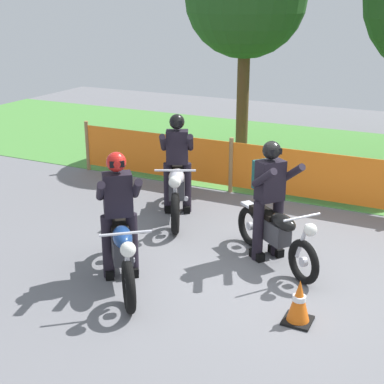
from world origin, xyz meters
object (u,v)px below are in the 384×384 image
motorcycle_third (122,250)px  rider_lead (269,194)px  motorcycle_trailing (177,188)px  traffic_cone (299,302)px  motorcycle_lead (276,234)px  rider_third (118,208)px  rider_trailing (177,160)px

motorcycle_third → rider_lead: bearing=98.5°
motorcycle_trailing → traffic_cone: motorcycle_trailing is taller
rider_lead → traffic_cone: size_ratio=3.19×
motorcycle_lead → rider_lead: 0.56m
motorcycle_lead → motorcycle_trailing: motorcycle_trailing is taller
motorcycle_third → rider_third: bearing=-179.5°
rider_third → rider_trailing: bearing=150.2°
motorcycle_third → rider_trailing: bearing=152.7°
rider_trailing → rider_third: (0.38, -2.36, 0.03)m
motorcycle_third → traffic_cone: size_ratio=3.12×
motorcycle_lead → motorcycle_third: 2.11m
motorcycle_lead → motorcycle_third: bearing=-100.1°
motorcycle_third → traffic_cone: bearing=53.6°
rider_third → traffic_cone: 2.51m
rider_third → traffic_cone: size_ratio=3.19×
traffic_cone → motorcycle_trailing: bearing=140.3°
rider_lead → rider_third: size_ratio=1.00×
motorcycle_lead → rider_trailing: 2.42m
motorcycle_lead → rider_trailing: bearing=-170.2°
motorcycle_third → rider_trailing: (-0.52, 2.53, 0.45)m
rider_trailing → rider_lead: bearing=37.5°
rider_lead → motorcycle_third: bearing=-94.6°
motorcycle_trailing → rider_trailing: size_ratio=1.17×
motorcycle_lead → rider_third: rider_third is taller
rider_trailing → rider_third: 2.39m
rider_lead → motorcycle_trailing: bearing=-165.7°
motorcycle_lead → traffic_cone: 1.50m
motorcycle_third → rider_third: 0.53m
motorcycle_third → rider_lead: (1.41, 1.54, 0.48)m
rider_trailing → motorcycle_third: bearing=-13.7°
motorcycle_trailing → motorcycle_third: (0.43, -2.34, -0.02)m
motorcycle_lead → motorcycle_third: motorcycle_third is taller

